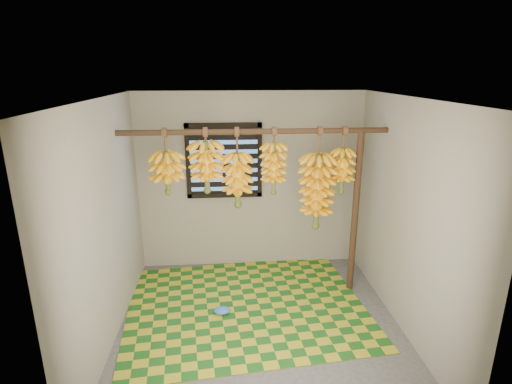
{
  "coord_description": "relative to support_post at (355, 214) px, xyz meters",
  "views": [
    {
      "loc": [
        -0.33,
        -3.67,
        2.65
      ],
      "look_at": [
        0.0,
        0.55,
        1.35
      ],
      "focal_mm": 28.0,
      "sensor_mm": 36.0,
      "label": 1
    }
  ],
  "objects": [
    {
      "name": "banana_bunch_e",
      "position": [
        -0.47,
        0.0,
        0.29
      ],
      "size": [
        0.4,
        0.4,
        1.21
      ],
      "color": "brown",
      "rests_on": "hanging_pole"
    },
    {
      "name": "wall_right",
      "position": [
        0.3,
        -0.7,
        0.2
      ],
      "size": [
        0.01,
        3.0,
        2.4
      ],
      "primitive_type": "cube",
      "color": "gray",
      "rests_on": "floor"
    },
    {
      "name": "plastic_bag",
      "position": [
        -1.61,
        -0.44,
        -0.95
      ],
      "size": [
        0.19,
        0.14,
        0.08
      ],
      "primitive_type": "ellipsoid",
      "rotation": [
        0.0,
        0.0,
        -0.0
      ],
      "color": "blue",
      "rests_on": "woven_mat"
    },
    {
      "name": "floor",
      "position": [
        -1.2,
        -0.7,
        -1.0
      ],
      "size": [
        3.0,
        3.0,
        0.01
      ],
      "primitive_type": "cube",
      "color": "#434343",
      "rests_on": "ground"
    },
    {
      "name": "wall_back",
      "position": [
        -1.2,
        0.8,
        0.2
      ],
      "size": [
        3.0,
        0.01,
        2.4
      ],
      "primitive_type": "cube",
      "color": "gray",
      "rests_on": "floor"
    },
    {
      "name": "banana_bunch_f",
      "position": [
        -0.19,
        0.0,
        0.54
      ],
      "size": [
        0.28,
        0.28,
        0.78
      ],
      "color": "brown",
      "rests_on": "hanging_pole"
    },
    {
      "name": "wall_left",
      "position": [
        -2.71,
        -0.7,
        0.2
      ],
      "size": [
        0.01,
        3.0,
        2.4
      ],
      "primitive_type": "cube",
      "color": "gray",
      "rests_on": "floor"
    },
    {
      "name": "banana_bunch_d",
      "position": [
        -0.99,
        0.0,
        0.58
      ],
      "size": [
        0.3,
        0.3,
        0.77
      ],
      "color": "brown",
      "rests_on": "hanging_pole"
    },
    {
      "name": "support_post",
      "position": [
        0.0,
        0.0,
        0.0
      ],
      "size": [
        0.08,
        0.08,
        2.0
      ],
      "primitive_type": "cylinder",
      "color": "#422C1C",
      "rests_on": "floor"
    },
    {
      "name": "banana_bunch_c",
      "position": [
        -1.4,
        0.0,
        0.45
      ],
      "size": [
        0.33,
        0.33,
        0.91
      ],
      "color": "brown",
      "rests_on": "hanging_pole"
    },
    {
      "name": "window",
      "position": [
        -1.55,
        0.78,
        0.5
      ],
      "size": [
        1.0,
        0.04,
        1.0
      ],
      "color": "black",
      "rests_on": "wall_back"
    },
    {
      "name": "hanging_pole",
      "position": [
        -1.2,
        0.0,
        1.0
      ],
      "size": [
        3.0,
        0.06,
        0.06
      ],
      "primitive_type": "cylinder",
      "rotation": [
        0.0,
        1.57,
        0.0
      ],
      "color": "#422C1C",
      "rests_on": "wall_left"
    },
    {
      "name": "woven_mat",
      "position": [
        -1.33,
        -0.3,
        -0.99
      ],
      "size": [
        2.91,
        2.43,
        0.01
      ],
      "primitive_type": "cube",
      "rotation": [
        0.0,
        0.0,
        0.1
      ],
      "color": "#1A5418",
      "rests_on": "floor"
    },
    {
      "name": "banana_bunch_b",
      "position": [
        -1.74,
        0.0,
        0.61
      ],
      "size": [
        0.37,
        0.37,
        0.73
      ],
      "color": "brown",
      "rests_on": "hanging_pole"
    },
    {
      "name": "ceiling",
      "position": [
        -1.2,
        -0.7,
        1.4
      ],
      "size": [
        3.0,
        3.0,
        0.01
      ],
      "primitive_type": "cube",
      "color": "silver",
      "rests_on": "wall_back"
    },
    {
      "name": "banana_bunch_a",
      "position": [
        -2.18,
        -0.0,
        0.55
      ],
      "size": [
        0.36,
        0.36,
        0.74
      ],
      "color": "brown",
      "rests_on": "hanging_pole"
    }
  ]
}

